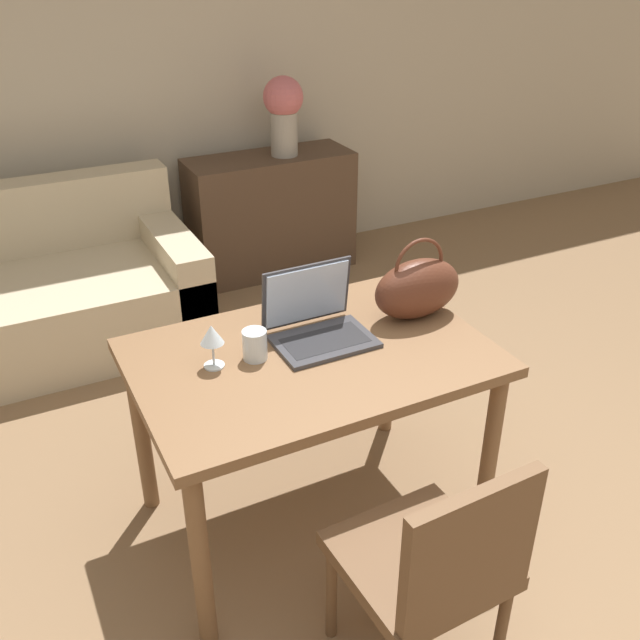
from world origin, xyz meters
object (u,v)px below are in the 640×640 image
handbag (417,288)px  flower_vase (283,108)px  drinking_glass (255,345)px  chair (435,563)px  couch (31,299)px  wine_glass (212,337)px  laptop (316,319)px

handbag → flower_vase: flower_vase is taller
handbag → drinking_glass: bearing=-179.4°
handbag → flower_vase: size_ratio=0.73×
chair → handbag: handbag is taller
couch → flower_vase: bearing=10.4°
drinking_glass → handbag: (0.65, 0.01, 0.06)m
chair → handbag: 1.02m
chair → flower_vase: size_ratio=1.75×
wine_glass → drinking_glass: bearing=-6.0°
drinking_glass → flower_vase: (1.06, 2.11, 0.26)m
drinking_glass → handbag: bearing=0.6°
couch → flower_vase: size_ratio=3.62×
wine_glass → flower_vase: (1.20, 2.09, 0.19)m
wine_glass → flower_vase: size_ratio=0.33×
flower_vase → handbag: bearing=-101.1°
wine_glass → handbag: 0.79m
chair → handbag: (0.46, 0.82, 0.39)m
laptop → flower_vase: (0.81, 2.06, 0.24)m
couch → wine_glass: 1.93m
laptop → handbag: (0.40, -0.04, 0.05)m
handbag → chair: bearing=-119.0°
couch → laptop: (0.83, -1.76, 0.54)m
wine_glass → couch: bearing=103.8°
flower_vase → chair: bearing=-106.5°
chair → wine_glass: wine_glass is taller
drinking_glass → chair: bearing=-76.4°
handbag → couch: bearing=124.4°
chair → flower_vase: flower_vase is taller
chair → flower_vase: (0.87, 2.92, 0.59)m
couch → handbag: handbag is taller
chair → laptop: 0.93m
wine_glass → chair: bearing=-67.8°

